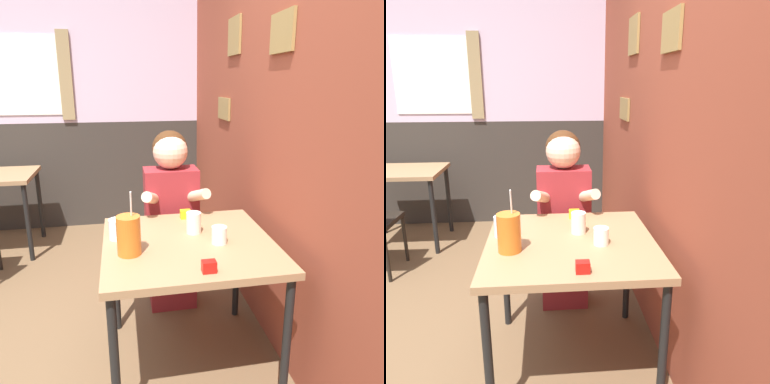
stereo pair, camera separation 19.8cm
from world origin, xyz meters
The scene contains 11 objects.
brick_wall_right centered at (1.37, 1.27, 1.35)m, with size 0.08×4.54×2.70m.
back_wall centered at (-0.01, 2.57, 1.36)m, with size 5.69×0.09×2.70m.
main_table centered at (0.84, 0.29, 0.65)m, with size 0.84×0.83×0.72m.
background_table centered at (-0.61, 2.02, 0.63)m, with size 0.75×0.61×0.72m.
person_seated centered at (0.83, 0.87, 0.65)m, with size 0.42×0.42×1.20m.
cocktail_pitcher centered at (0.54, 0.19, 0.81)m, with size 0.11×0.11×0.30m.
glass_near_pitcher centered at (0.49, 0.38, 0.77)m, with size 0.08×0.08×0.11m.
glass_center centered at (0.98, 0.23, 0.76)m, with size 0.08×0.08×0.09m.
glass_far_side centered at (0.88, 0.39, 0.78)m, with size 0.08×0.08×0.11m.
condiment_ketchup centered at (0.86, -0.04, 0.75)m, with size 0.06×0.04×0.05m.
condiment_mustard centered at (0.88, 0.62, 0.75)m, with size 0.06×0.04×0.05m.
Camera 2 is at (0.72, -1.44, 1.48)m, focal length 35.00 mm.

